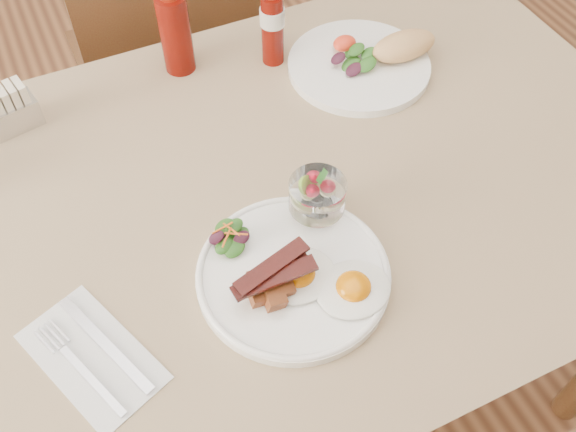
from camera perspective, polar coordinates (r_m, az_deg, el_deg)
name	(u,v)px	position (r m, az deg, el deg)	size (l,w,h in m)	color
table	(284,219)	(1.11, -0.37, -0.26)	(1.33, 0.88, 0.75)	brown
chair_far	(171,61)	(1.66, -10.35, 13.42)	(0.42, 0.42, 0.93)	brown
main_plate	(293,275)	(0.93, 0.46, -5.28)	(0.28, 0.28, 0.02)	white
fried_eggs	(325,281)	(0.90, 3.35, -5.79)	(0.18, 0.16, 0.03)	white
bacon_potato_pile	(273,281)	(0.88, -1.32, -5.83)	(0.12, 0.07, 0.05)	brown
side_salad	(230,238)	(0.94, -5.19, -1.99)	(0.07, 0.07, 0.04)	#265316
fruit_cup	(317,195)	(0.94, 2.61, 1.86)	(0.09, 0.09, 0.09)	white
second_plate	(370,60)	(1.25, 7.26, 13.61)	(0.29, 0.27, 0.07)	white
ketchup_bottle	(175,32)	(1.22, -9.99, 15.79)	(0.07, 0.07, 0.17)	#5C0B05
hot_sauce_bottle	(272,26)	(1.22, -1.39, 16.57)	(0.05, 0.05, 0.16)	#5C0B05
sugar_caddy	(10,111)	(1.20, -23.50, 8.59)	(0.10, 0.07, 0.08)	silver
napkin_cutlery	(93,356)	(0.91, -16.92, -11.80)	(0.18, 0.23, 0.01)	silver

